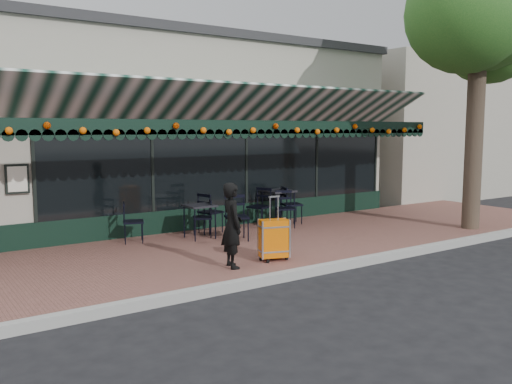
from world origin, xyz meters
TOP-DOWN VIEW (x-y plane):
  - ground at (0.00, 0.00)m, footprint 80.00×80.00m
  - sidewalk at (0.00, 2.00)m, footprint 18.00×4.00m
  - curb at (0.00, -0.08)m, footprint 18.00×0.16m
  - restaurant_building at (0.00, 7.84)m, footprint 12.00×9.60m
  - neighbor_building_right at (13.00, 8.00)m, footprint 12.00×8.00m
  - woman at (-1.07, 0.63)m, footprint 0.44×0.57m
  - suitcase at (-0.23, 0.63)m, footprint 0.55×0.41m
  - cafe_table_a at (2.04, 3.54)m, footprint 0.66×0.66m
  - cafe_table_b at (-0.37, 3.05)m, footprint 0.57×0.57m
  - chair_a_left at (1.41, 3.44)m, footprint 0.59×0.59m
  - chair_a_right at (2.31, 3.36)m, footprint 0.57×0.57m
  - chair_a_front at (1.87, 3.03)m, footprint 0.57×0.57m
  - chair_b_left at (-0.26, 3.14)m, footprint 0.53×0.53m
  - chair_b_right at (0.13, 3.47)m, footprint 0.55×0.55m
  - chair_b_front at (0.16, 2.44)m, footprint 0.60×0.60m
  - chair_solo at (-1.67, 3.43)m, footprint 0.53×0.53m
  - street_tree at (5.59, 0.64)m, footprint 3.62×3.13m

SIDE VIEW (x-z plane):
  - ground at x=0.00m, z-range 0.00..0.00m
  - sidewalk at x=0.00m, z-range 0.00..0.15m
  - curb at x=0.00m, z-range 0.00..0.15m
  - suitcase at x=-0.23m, z-range -0.03..1.08m
  - chair_b_left at x=-0.26m, z-range 0.15..0.96m
  - chair_solo at x=-1.67m, z-range 0.15..0.98m
  - chair_a_front at x=1.87m, z-range 0.15..1.01m
  - chair_b_right at x=0.13m, z-range 0.15..1.04m
  - chair_a_right at x=2.31m, z-range 0.15..1.06m
  - chair_a_left at x=1.41m, z-range 0.15..1.07m
  - chair_b_front at x=0.16m, z-range 0.15..1.09m
  - cafe_table_b at x=-0.37m, z-range 0.43..1.14m
  - woman at x=-1.07m, z-range 0.15..1.56m
  - cafe_table_a at x=2.04m, z-range 0.47..1.29m
  - restaurant_building at x=0.00m, z-range 0.02..4.52m
  - neighbor_building_right at x=13.00m, z-range 0.00..4.80m
  - street_tree at x=5.59m, z-range 1.70..8.35m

